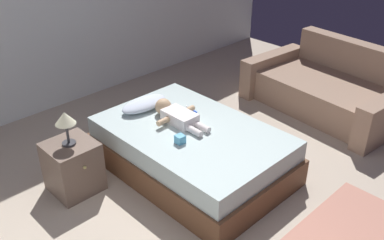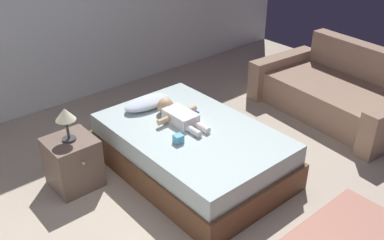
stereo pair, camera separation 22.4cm
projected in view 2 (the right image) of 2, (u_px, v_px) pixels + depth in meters
The scene contains 9 objects.
ground_plane at pixel (219, 217), 3.78m from camera, with size 8.00×8.00×0.00m, color #B8A793.
bed at pixel (192, 150), 4.28m from camera, with size 1.26×1.90×0.48m.
pillow at pixel (147, 103), 4.53m from camera, with size 0.54×0.26×0.11m.
baby at pixel (177, 114), 4.28m from camera, with size 0.48×0.68×0.17m.
toothbrush at pixel (193, 109), 4.50m from camera, with size 0.02×0.16×0.02m.
couch at pixel (338, 92), 5.37m from camera, with size 1.32×2.00×0.81m.
nightstand at pixel (73, 162), 4.07m from camera, with size 0.43×0.46×0.50m.
lamp at pixel (65, 116), 3.82m from camera, with size 0.18×0.18×0.33m.
toy_block at pixel (178, 139), 3.93m from camera, with size 0.09×0.09×0.08m.
Camera 2 is at (-2.05, -2.02, 2.60)m, focal length 40.06 mm.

